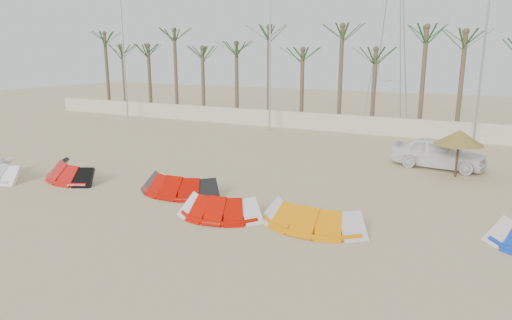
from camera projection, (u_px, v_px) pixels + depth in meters
The scene contains 14 objects.
ground at pixel (171, 238), 14.51m from camera, with size 120.00×120.00×0.00m, color tan.
boundary_wall at pixel (355, 124), 33.44m from camera, with size 60.00×0.30×1.30m, color beige.
palm_line at pixel (373, 43), 33.12m from camera, with size 52.00×4.00×7.70m.
lamp_a at pixel (124, 53), 39.37m from camera, with size 1.25×0.14×11.00m.
lamp_b at pixel (270, 53), 33.17m from camera, with size 1.25×0.14×11.00m.
lamp_c at pixel (484, 53), 26.98m from camera, with size 1.25×0.14×11.00m.
pylon at pixel (385, 123), 38.35m from camera, with size 3.00×3.00×14.00m, color #A5A8AD, non-canonical shape.
kite_grey at pixel (10, 169), 21.55m from camera, with size 3.48×2.56×0.90m.
kite_red_left at pixel (75, 170), 21.35m from camera, with size 3.89×2.48×0.90m.
kite_red_mid at pixel (183, 183), 19.15m from camera, with size 3.65×1.69×0.90m.
kite_red_right at pixel (224, 205), 16.38m from camera, with size 3.24×1.99×0.90m.
kite_orange at pixel (314, 214), 15.47m from camera, with size 3.70×1.71×0.90m.
parasol_left at pixel (459, 137), 21.22m from camera, with size 2.25×2.25×2.26m.
car at pixel (438, 153), 23.22m from camera, with size 1.83×4.55×1.55m, color white.
Camera 1 is at (8.59, -10.84, 5.75)m, focal length 32.00 mm.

